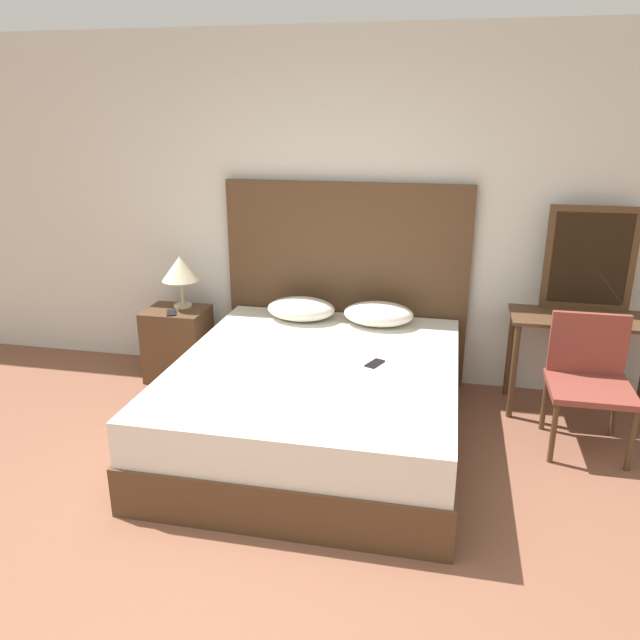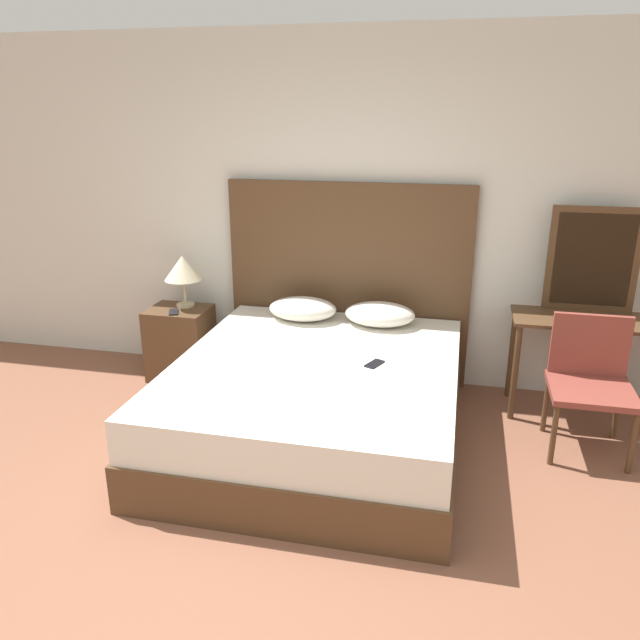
{
  "view_description": "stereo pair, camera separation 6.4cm",
  "coord_description": "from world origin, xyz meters",
  "px_view_note": "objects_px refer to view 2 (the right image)",
  "views": [
    {
      "loc": [
        0.92,
        -2.01,
        2.13
      ],
      "look_at": [
        0.13,
        1.75,
        0.82
      ],
      "focal_mm": 35.0,
      "sensor_mm": 36.0,
      "label": 1
    },
    {
      "loc": [
        0.99,
        -2.0,
        2.13
      ],
      "look_at": [
        0.13,
        1.75,
        0.82
      ],
      "focal_mm": 35.0,
      "sensor_mm": 36.0,
      "label": 2
    }
  ],
  "objects_px": {
    "bed": "(316,401)",
    "vanity_desk": "(588,336)",
    "phone_on_nightstand": "(174,312)",
    "chair": "(590,376)",
    "table_lamp": "(183,269)",
    "phone_on_bed": "(374,364)",
    "nightstand": "(181,343)"
  },
  "relations": [
    {
      "from": "bed",
      "to": "vanity_desk",
      "type": "height_order",
      "value": "vanity_desk"
    },
    {
      "from": "phone_on_nightstand",
      "to": "chair",
      "type": "relative_size",
      "value": 0.19
    },
    {
      "from": "table_lamp",
      "to": "phone_on_nightstand",
      "type": "xyz_separation_m",
      "value": [
        -0.02,
        -0.18,
        -0.31
      ]
    },
    {
      "from": "bed",
      "to": "phone_on_nightstand",
      "type": "height_order",
      "value": "phone_on_nightstand"
    },
    {
      "from": "phone_on_nightstand",
      "to": "phone_on_bed",
      "type": "bearing_deg",
      "value": -20.47
    },
    {
      "from": "nightstand",
      "to": "table_lamp",
      "type": "relative_size",
      "value": 1.41
    },
    {
      "from": "phone_on_bed",
      "to": "vanity_desk",
      "type": "bearing_deg",
      "value": 28.44
    },
    {
      "from": "phone_on_bed",
      "to": "phone_on_nightstand",
      "type": "bearing_deg",
      "value": 159.53
    },
    {
      "from": "table_lamp",
      "to": "vanity_desk",
      "type": "height_order",
      "value": "table_lamp"
    },
    {
      "from": "phone_on_bed",
      "to": "nightstand",
      "type": "bearing_deg",
      "value": 156.75
    },
    {
      "from": "table_lamp",
      "to": "vanity_desk",
      "type": "bearing_deg",
      "value": -0.93
    },
    {
      "from": "phone_on_bed",
      "to": "vanity_desk",
      "type": "relative_size",
      "value": 0.16
    },
    {
      "from": "nightstand",
      "to": "vanity_desk",
      "type": "bearing_deg",
      "value": 0.54
    },
    {
      "from": "bed",
      "to": "phone_on_bed",
      "type": "distance_m",
      "value": 0.48
    },
    {
      "from": "vanity_desk",
      "to": "chair",
      "type": "distance_m",
      "value": 0.48
    },
    {
      "from": "bed",
      "to": "chair",
      "type": "bearing_deg",
      "value": 10.98
    },
    {
      "from": "phone_on_bed",
      "to": "chair",
      "type": "bearing_deg",
      "value": 12.45
    },
    {
      "from": "phone_on_bed",
      "to": "bed",
      "type": "bearing_deg",
      "value": -174.45
    },
    {
      "from": "bed",
      "to": "phone_on_bed",
      "type": "xyz_separation_m",
      "value": [
        0.37,
        0.04,
        0.29
      ]
    },
    {
      "from": "bed",
      "to": "phone_on_nightstand",
      "type": "relative_size",
      "value": 12.86
    },
    {
      "from": "phone_on_bed",
      "to": "chair",
      "type": "relative_size",
      "value": 0.19
    },
    {
      "from": "nightstand",
      "to": "vanity_desk",
      "type": "xyz_separation_m",
      "value": [
        3.11,
        0.03,
        0.31
      ]
    },
    {
      "from": "table_lamp",
      "to": "chair",
      "type": "relative_size",
      "value": 0.49
    },
    {
      "from": "phone_on_bed",
      "to": "vanity_desk",
      "type": "xyz_separation_m",
      "value": [
        1.4,
        0.76,
        0.03
      ]
    },
    {
      "from": "phone_on_bed",
      "to": "phone_on_nightstand",
      "type": "distance_m",
      "value": 1.81
    },
    {
      "from": "nightstand",
      "to": "table_lamp",
      "type": "xyz_separation_m",
      "value": [
        0.03,
        0.08,
        0.61
      ]
    },
    {
      "from": "vanity_desk",
      "to": "bed",
      "type": "bearing_deg",
      "value": -155.86
    },
    {
      "from": "phone_on_bed",
      "to": "vanity_desk",
      "type": "distance_m",
      "value": 1.6
    },
    {
      "from": "table_lamp",
      "to": "chair",
      "type": "bearing_deg",
      "value": -9.57
    },
    {
      "from": "bed",
      "to": "table_lamp",
      "type": "bearing_deg",
      "value": 146.86
    },
    {
      "from": "nightstand",
      "to": "chair",
      "type": "xyz_separation_m",
      "value": [
        3.06,
        -0.43,
        0.2
      ]
    },
    {
      "from": "phone_on_nightstand",
      "to": "vanity_desk",
      "type": "bearing_deg",
      "value": 2.38
    }
  ]
}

